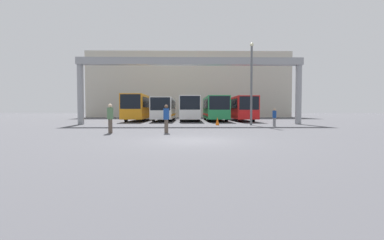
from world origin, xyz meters
name	(u,v)px	position (x,y,z in m)	size (l,w,h in m)	color
ground_plane	(193,141)	(0.00, 0.00, 0.00)	(200.00, 200.00, 0.00)	#47474C
building_backdrop	(189,87)	(0.00, 43.32, 6.36)	(39.64, 12.00, 12.71)	#B7B2A3
overhead_gantry	(190,70)	(0.00, 13.58, 5.40)	(22.26, 0.80, 6.58)	gray
bus_slot_0	(140,106)	(-6.70, 22.58, 1.90)	(2.53, 11.28, 3.31)	orange
bus_slot_1	(164,108)	(-3.35, 22.06, 1.71)	(2.47, 10.25, 2.96)	silver
bus_slot_2	(190,107)	(0.00, 22.83, 1.80)	(2.49, 11.79, 3.12)	silver
bus_slot_3	(215,107)	(3.35, 22.06, 1.79)	(2.58, 10.25, 3.11)	#268C4C
bus_slot_4	(240,107)	(6.70, 22.27, 1.78)	(2.46, 10.67, 3.09)	red
pedestrian_mid_right	(274,117)	(7.21, 9.95, 0.83)	(0.33, 0.33, 1.57)	gray
pedestrian_mid_left	(166,118)	(-1.58, 4.13, 0.93)	(0.36, 0.36, 1.75)	brown
pedestrian_near_left	(110,118)	(-5.01, 3.91, 0.96)	(0.38, 0.38, 1.81)	brown
traffic_cone	(217,121)	(2.54, 12.04, 0.37)	(0.38, 0.38, 0.74)	orange
lamp_post	(251,80)	(5.72, 12.04, 4.20)	(0.36, 0.36, 7.69)	#595B60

